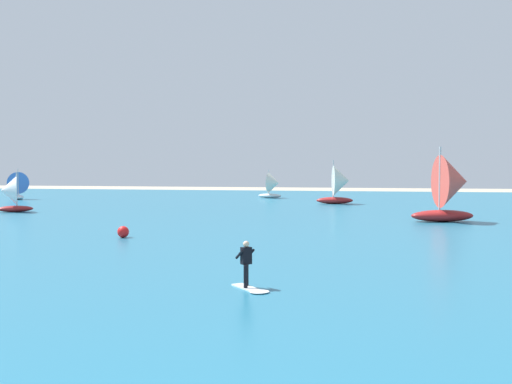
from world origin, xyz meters
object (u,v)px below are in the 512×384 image
object	(u,v)px
sailboat_anchored_offshore	(10,194)
sailboat_mid_left	(451,187)
kitesurfer	(249,272)
sailboat_near_shore	(17,185)
sailboat_leading	(273,185)
marker_buoy	(123,232)
sailboat_center_horizon	(340,184)

from	to	relation	value
sailboat_anchored_offshore	sailboat_mid_left	distance (m)	37.91
kitesurfer	sailboat_near_shore	size ratio (longest dim) A/B	0.50
sailboat_leading	sailboat_anchored_offshore	bearing A→B (deg)	-126.78
kitesurfer	sailboat_anchored_offshore	size ratio (longest dim) A/B	0.51
marker_buoy	kitesurfer	bearing A→B (deg)	-53.50
marker_buoy	sailboat_mid_left	bearing A→B (deg)	34.30
sailboat_mid_left	marker_buoy	size ratio (longest dim) A/B	8.21
sailboat_anchored_offshore	kitesurfer	bearing A→B (deg)	-47.76
kitesurfer	sailboat_mid_left	size ratio (longest dim) A/B	0.33
kitesurfer	sailboat_leading	world-z (taller)	sailboat_leading
marker_buoy	sailboat_anchored_offshore	bearing A→B (deg)	136.30
sailboat_near_shore	kitesurfer	bearing A→B (deg)	-52.24
sailboat_anchored_offshore	sailboat_near_shore	bearing A→B (deg)	119.18
sailboat_anchored_offshore	marker_buoy	distance (m)	24.08
sailboat_anchored_offshore	sailboat_near_shore	world-z (taller)	sailboat_near_shore
sailboat_near_shore	sailboat_center_horizon	xyz separation A→B (m)	(39.14, -1.95, 0.44)
sailboat_leading	kitesurfer	bearing A→B (deg)	-82.40
kitesurfer	sailboat_near_shore	world-z (taller)	sailboat_near_shore
sailboat_leading	sailboat_center_horizon	size ratio (longest dim) A/B	0.77
sailboat_leading	sailboat_mid_left	xyz separation A→B (m)	(17.89, -29.32, 0.93)
kitesurfer	sailboat_anchored_offshore	xyz separation A→B (m)	(-27.51, 30.29, 1.06)
sailboat_mid_left	sailboat_center_horizon	bearing A→B (deg)	115.11
sailboat_near_shore	marker_buoy	bearing A→B (deg)	-51.77
sailboat_leading	sailboat_center_horizon	distance (m)	13.23
kitesurfer	sailboat_center_horizon	distance (m)	47.09
sailboat_leading	sailboat_center_horizon	bearing A→B (deg)	-48.37
marker_buoy	sailboat_leading	bearing A→B (deg)	86.66
sailboat_near_shore	marker_buoy	world-z (taller)	sailboat_near_shore
sailboat_anchored_offshore	marker_buoy	world-z (taller)	sailboat_anchored_offshore
kitesurfer	sailboat_leading	xyz separation A→B (m)	(-7.60, 56.93, 1.05)
kitesurfer	sailboat_leading	bearing A→B (deg)	97.60
sailboat_near_shore	sailboat_center_horizon	distance (m)	39.19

